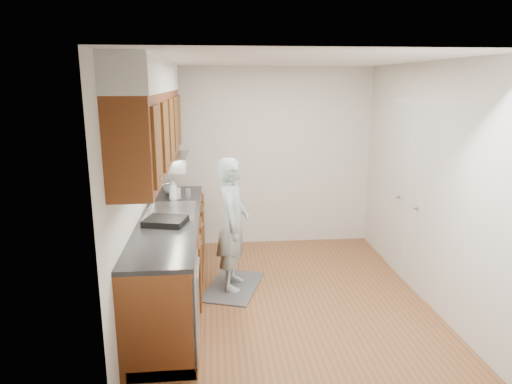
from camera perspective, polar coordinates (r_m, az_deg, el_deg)
floor at (r=5.17m, az=3.43°, el=-12.72°), size 3.50×3.50×0.00m
ceiling at (r=4.64m, az=3.88°, el=16.14°), size 3.50×3.50×0.00m
wall_left at (r=4.76m, az=-14.51°, el=0.51°), size 0.02×3.50×2.50m
wall_right at (r=5.20m, az=20.19°, el=1.20°), size 0.02×3.50×2.50m
wall_back at (r=6.46m, az=1.20°, el=4.31°), size 3.00×0.02×2.50m
counter at (r=4.94m, az=-10.51°, el=-8.04°), size 0.64×2.80×1.30m
upper_cabinets at (r=4.67m, az=-12.87°, el=9.06°), size 0.47×2.80×1.21m
closet_door at (r=5.51m, az=18.56°, el=-0.41°), size 0.02×1.22×2.05m
floor_mat at (r=5.34m, az=-2.83°, el=-11.71°), size 0.79×1.02×0.02m
person at (r=5.04m, az=-2.94°, el=-2.93°), size 0.49×0.65×1.68m
soap_bottle_a at (r=5.40m, az=-10.31°, el=0.31°), size 0.11×0.11×0.26m
soap_bottle_b at (r=5.47m, az=-10.08°, el=0.19°), size 0.13×0.13×0.21m
soap_bottle_c at (r=5.73m, az=-10.78°, el=0.69°), size 0.20×0.20×0.19m
steel_can at (r=5.49m, az=-8.47°, el=-0.19°), size 0.08×0.08×0.12m
dish_rack at (r=4.54m, az=-11.25°, el=-3.59°), size 0.45×0.41×0.06m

